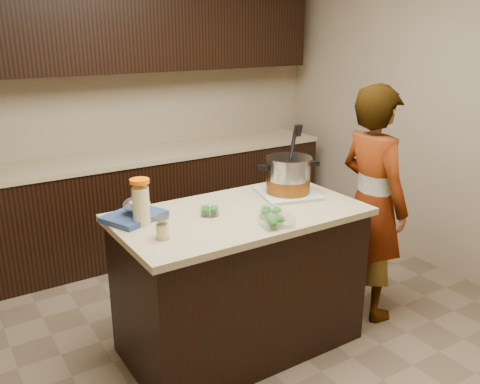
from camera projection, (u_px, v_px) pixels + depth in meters
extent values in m
plane|color=brown|center=(240.00, 343.00, 3.26)|extent=(4.00, 4.00, 0.00)
cube|color=tan|center=(117.00, 97.00, 4.44)|extent=(4.00, 0.04, 2.70)
cube|color=tan|center=(460.00, 107.00, 3.87)|extent=(0.04, 4.00, 2.70)
cube|color=black|center=(136.00, 206.00, 4.48)|extent=(3.60, 0.60, 0.86)
cube|color=tan|center=(133.00, 156.00, 4.35)|extent=(3.60, 0.63, 0.04)
cube|color=black|center=(119.00, 25.00, 4.11)|extent=(3.60, 0.35, 0.75)
cube|color=black|center=(240.00, 283.00, 3.12)|extent=(1.40, 0.75, 0.86)
cube|color=tan|center=(240.00, 215.00, 2.99)|extent=(1.46, 0.81, 0.04)
cube|color=#639465|center=(288.00, 193.00, 3.27)|extent=(0.44, 0.44, 0.02)
cylinder|color=#B7B7BC|center=(288.00, 176.00, 3.23)|extent=(0.34, 0.34, 0.22)
cylinder|color=brown|center=(288.00, 185.00, 3.25)|extent=(0.35, 0.35, 0.09)
cylinder|color=#B7B7BC|center=(289.00, 158.00, 3.20)|extent=(0.37, 0.37, 0.01)
cube|color=black|center=(263.00, 167.00, 3.17)|extent=(0.08, 0.05, 0.03)
cube|color=black|center=(314.00, 163.00, 3.26)|extent=(0.08, 0.05, 0.03)
cylinder|color=black|center=(292.00, 150.00, 3.16)|extent=(0.06, 0.12, 0.27)
cylinder|color=#DAC985|center=(141.00, 206.00, 2.75)|extent=(0.12, 0.12, 0.21)
cylinder|color=white|center=(141.00, 204.00, 2.74)|extent=(0.13, 0.13, 0.24)
cylinder|color=#FA5D05|center=(139.00, 181.00, 2.71)|extent=(0.13, 0.13, 0.02)
cylinder|color=#DAC985|center=(162.00, 231.00, 2.58)|extent=(0.08, 0.08, 0.08)
cylinder|color=white|center=(162.00, 229.00, 2.58)|extent=(0.09, 0.09, 0.10)
cylinder|color=silver|center=(162.00, 218.00, 2.56)|extent=(0.10, 0.10, 0.02)
cylinder|color=silver|center=(210.00, 211.00, 2.91)|extent=(0.12, 0.12, 0.05)
cylinder|color=silver|center=(271.00, 212.00, 2.88)|extent=(0.16, 0.16, 0.06)
cube|color=silver|center=(277.00, 221.00, 2.75)|extent=(0.18, 0.15, 0.06)
cube|color=navy|center=(134.00, 216.00, 2.86)|extent=(0.39, 0.35, 0.03)
ellipsoid|color=silver|center=(137.00, 206.00, 2.85)|extent=(0.16, 0.13, 0.09)
imported|color=gray|center=(372.00, 204.00, 3.42)|extent=(0.43, 0.61, 1.60)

